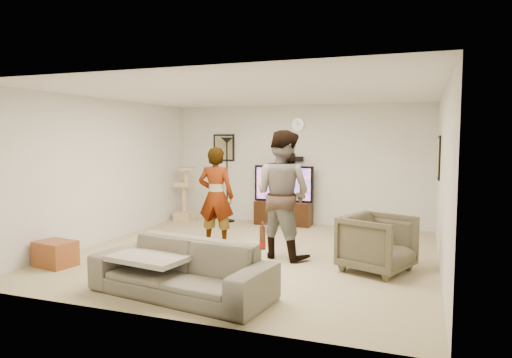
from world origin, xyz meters
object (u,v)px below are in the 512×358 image
(armchair, at_px, (377,243))
(side_table, at_px, (55,254))
(tv, at_px, (284,184))
(floor_lamp, at_px, (227,180))
(person_right, at_px, (282,194))
(beer_bottle, at_px, (263,238))
(cat_tree, at_px, (184,194))
(sofa, at_px, (181,269))
(tv_stand, at_px, (284,213))
(person_left, at_px, (216,197))

(armchair, xyz_separation_m, side_table, (-4.34, -1.29, -0.21))
(tv, relative_size, floor_lamp, 0.69)
(floor_lamp, distance_m, person_right, 3.17)
(floor_lamp, height_order, beer_bottle, floor_lamp)
(cat_tree, distance_m, sofa, 4.90)
(cat_tree, bearing_deg, tv_stand, 7.50)
(tv_stand, relative_size, side_table, 2.20)
(tv, bearing_deg, sofa, -88.28)
(tv, distance_m, armchair, 3.60)
(tv_stand, xyz_separation_m, side_table, (-2.16, -4.12, -0.07))
(sofa, bearing_deg, side_table, 177.14)
(sofa, relative_size, beer_bottle, 8.63)
(person_left, height_order, beer_bottle, person_left)
(side_table, bearing_deg, person_right, 28.68)
(side_table, bearing_deg, person_left, 49.74)
(person_right, xyz_separation_m, sofa, (-0.60, -2.06, -0.65))
(tv_stand, height_order, cat_tree, cat_tree)
(person_right, xyz_separation_m, armchair, (1.44, -0.30, -0.58))
(armchair, bearing_deg, person_left, 99.39)
(person_right, bearing_deg, side_table, 46.50)
(beer_bottle, bearing_deg, cat_tree, 127.73)
(tv_stand, height_order, tv, tv)
(person_right, bearing_deg, person_left, 2.87)
(tv, height_order, person_left, person_left)
(sofa, bearing_deg, person_right, 82.62)
(beer_bottle, xyz_separation_m, side_table, (-3.29, 0.47, -0.58))
(cat_tree, distance_m, side_table, 3.85)
(tv, xyz_separation_m, side_table, (-2.16, -4.12, -0.69))
(tv, relative_size, sofa, 0.59)
(person_right, bearing_deg, tv, -56.05)
(person_left, bearing_deg, tv, -110.56)
(tv, relative_size, cat_tree, 1.07)
(beer_bottle, bearing_deg, person_left, 124.80)
(cat_tree, height_order, person_right, person_right)
(cat_tree, xyz_separation_m, sofa, (2.34, -4.30, -0.28))
(cat_tree, bearing_deg, side_table, -89.47)
(tv, distance_m, person_right, 2.64)
(tv, bearing_deg, person_right, -73.86)
(floor_lamp, height_order, side_table, floor_lamp)
(person_right, bearing_deg, tv_stand, -56.05)
(person_left, bearing_deg, cat_tree, -55.75)
(sofa, distance_m, armchair, 2.69)
(tv, bearing_deg, cat_tree, -172.50)
(person_right, distance_m, sofa, 2.24)
(cat_tree, distance_m, person_left, 2.54)
(tv_stand, relative_size, cat_tree, 1.00)
(sofa, bearing_deg, armchair, 49.62)
(tv_stand, xyz_separation_m, armchair, (2.17, -2.83, 0.14))
(tv_stand, relative_size, floor_lamp, 0.65)
(tv, relative_size, person_right, 0.65)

